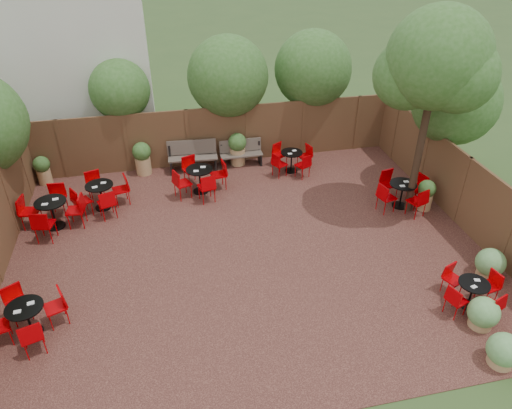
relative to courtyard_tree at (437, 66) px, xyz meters
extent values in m
plane|color=#354F23|center=(-4.94, -0.77, -4.25)|extent=(80.00, 80.00, 0.00)
cube|color=#331714|center=(-4.94, -0.77, -4.24)|extent=(12.00, 10.00, 0.02)
cube|color=#53341F|center=(-4.94, 4.23, -3.25)|extent=(12.00, 0.08, 2.00)
cube|color=#53341F|center=(1.06, -0.77, -3.25)|extent=(0.08, 10.00, 2.00)
cube|color=beige|center=(-9.44, 7.23, -0.25)|extent=(5.00, 4.00, 8.00)
sphere|color=#2E581C|center=(-7.94, 4.93, -1.67)|extent=(1.93, 1.93, 1.93)
sphere|color=#2E581C|center=(-4.44, 4.83, -1.45)|extent=(2.68, 2.68, 2.68)
sphere|color=#2E581C|center=(-1.44, 5.03, -1.45)|extent=(2.66, 2.66, 2.66)
sphere|color=#2E581C|center=(1.66, 1.23, -1.50)|extent=(2.50, 2.50, 2.50)
cylinder|color=black|center=(0.01, 0.01, -1.90)|extent=(0.26, 0.26, 4.65)
sphere|color=#2E581C|center=(0.01, 0.01, 0.19)|extent=(2.55, 2.55, 2.55)
sphere|color=#2E581C|center=(-0.49, 0.41, -0.32)|extent=(1.78, 1.78, 1.78)
sphere|color=#2E581C|center=(0.41, -0.39, -0.14)|extent=(1.86, 1.86, 1.86)
cube|color=brown|center=(-5.86, 3.78, -3.76)|extent=(1.65, 0.59, 0.05)
cube|color=brown|center=(-5.86, 3.99, -3.47)|extent=(1.63, 0.23, 0.49)
cube|color=black|center=(-6.60, 3.78, -4.01)|extent=(0.10, 0.49, 0.43)
cube|color=black|center=(-5.13, 3.78, -4.01)|extent=(0.10, 0.49, 0.43)
cube|color=brown|center=(-4.22, 3.78, -3.82)|extent=(1.44, 0.45, 0.05)
cube|color=brown|center=(-4.22, 3.97, -3.56)|extent=(1.43, 0.13, 0.43)
cube|color=black|center=(-4.87, 3.78, -4.04)|extent=(0.06, 0.43, 0.38)
cube|color=black|center=(-3.58, 3.78, -4.04)|extent=(0.06, 0.43, 0.38)
cylinder|color=black|center=(-9.90, -2.66, -4.21)|extent=(0.44, 0.44, 0.03)
cylinder|color=black|center=(-9.90, -2.66, -3.86)|extent=(0.05, 0.05, 0.70)
cylinder|color=black|center=(-9.90, -2.66, -3.50)|extent=(0.75, 0.75, 0.03)
cube|color=white|center=(-9.79, -2.58, -3.48)|extent=(0.17, 0.15, 0.01)
cube|color=white|center=(-10.00, -2.78, -3.48)|extent=(0.17, 0.15, 0.01)
cylinder|color=black|center=(-9.94, 1.29, -4.21)|extent=(0.49, 0.49, 0.03)
cylinder|color=black|center=(-9.94, 1.29, -3.82)|extent=(0.06, 0.06, 0.77)
cylinder|color=black|center=(-9.94, 1.29, -3.42)|extent=(0.84, 0.84, 0.03)
cube|color=white|center=(-9.81, 1.38, -3.40)|extent=(0.17, 0.13, 0.02)
cube|color=white|center=(-10.05, 1.16, -3.40)|extent=(0.17, 0.13, 0.02)
cylinder|color=black|center=(-5.80, 2.33, -4.21)|extent=(0.47, 0.47, 0.03)
cylinder|color=black|center=(-5.80, 2.33, -3.83)|extent=(0.05, 0.05, 0.75)
cylinder|color=black|center=(-5.80, 2.33, -3.45)|extent=(0.81, 0.81, 0.03)
cube|color=white|center=(-5.67, 2.42, -3.42)|extent=(0.17, 0.14, 0.02)
cube|color=white|center=(-5.90, 2.20, -3.42)|extent=(0.17, 0.14, 0.02)
cylinder|color=black|center=(-0.13, 0.24, -4.21)|extent=(0.45, 0.45, 0.03)
cylinder|color=black|center=(-0.13, 0.24, -3.85)|extent=(0.05, 0.05, 0.72)
cylinder|color=black|center=(-0.13, 0.24, -3.48)|extent=(0.78, 0.78, 0.03)
cube|color=white|center=(0.00, 0.32, -3.46)|extent=(0.17, 0.15, 0.02)
cube|color=white|center=(-0.23, 0.12, -3.46)|extent=(0.17, 0.15, 0.02)
cylinder|color=black|center=(-2.68, 3.03, -4.21)|extent=(0.41, 0.41, 0.03)
cylinder|color=black|center=(-2.68, 3.03, -3.88)|extent=(0.05, 0.05, 0.66)
cylinder|color=black|center=(-2.68, 3.03, -3.54)|extent=(0.72, 0.72, 0.03)
cube|color=white|center=(-2.57, 3.10, -3.52)|extent=(0.16, 0.14, 0.01)
cube|color=white|center=(-2.77, 2.91, -3.52)|extent=(0.16, 0.14, 0.01)
cylinder|color=black|center=(-0.54, -3.88, -4.22)|extent=(0.39, 0.39, 0.03)
cylinder|color=black|center=(-0.54, -3.88, -3.90)|extent=(0.04, 0.04, 0.62)
cylinder|color=black|center=(-0.54, -3.88, -3.59)|extent=(0.67, 0.67, 0.03)
cube|color=white|center=(-0.43, -3.81, -3.57)|extent=(0.15, 0.13, 0.01)
cube|color=white|center=(-0.63, -3.99, -3.57)|extent=(0.15, 0.13, 0.01)
cylinder|color=black|center=(-8.72, 2.02, -4.21)|extent=(0.46, 0.46, 0.03)
cylinder|color=black|center=(-8.72, 2.02, -3.84)|extent=(0.05, 0.05, 0.73)
cylinder|color=black|center=(-8.72, 2.02, -3.46)|extent=(0.80, 0.80, 0.03)
cube|color=white|center=(-8.59, 2.10, -3.44)|extent=(0.17, 0.15, 0.02)
cube|color=white|center=(-8.82, 1.89, -3.44)|extent=(0.17, 0.15, 0.02)
cylinder|color=tan|center=(-7.49, 3.93, -3.94)|extent=(0.50, 0.50, 0.57)
sphere|color=#2E581C|center=(-7.49, 3.93, -3.43)|extent=(0.60, 0.60, 0.60)
cylinder|color=tan|center=(-4.33, 3.93, -3.94)|extent=(0.51, 0.51, 0.58)
sphere|color=#2E581C|center=(-4.33, 3.93, -3.41)|extent=(0.61, 0.61, 0.61)
cylinder|color=tan|center=(-10.59, 3.93, -3.99)|extent=(0.43, 0.43, 0.49)
sphere|color=#2E581C|center=(-10.59, 3.93, -3.55)|extent=(0.51, 0.51, 0.51)
cylinder|color=tan|center=(0.49, -0.02, -3.99)|extent=(0.42, 0.42, 0.48)
sphere|color=#2E581C|center=(0.49, -0.02, -3.55)|extent=(0.51, 0.51, 0.51)
cylinder|color=tan|center=(-0.64, -4.47, -4.12)|extent=(0.48, 0.48, 0.22)
sphere|color=#5C954D|center=(-0.64, -4.47, -3.84)|extent=(0.66, 0.66, 0.66)
cylinder|color=tan|center=(-0.85, -5.42, -4.12)|extent=(0.48, 0.48, 0.22)
sphere|color=#5C954D|center=(-0.85, -5.42, -3.85)|extent=(0.66, 0.66, 0.66)
cylinder|color=tan|center=(0.49, -3.07, -4.11)|extent=(0.50, 0.50, 0.23)
sphere|color=#5C954D|center=(0.49, -3.07, -3.83)|extent=(0.69, 0.69, 0.69)
camera|label=1|loc=(-6.81, -10.40, 3.37)|focal=33.21mm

